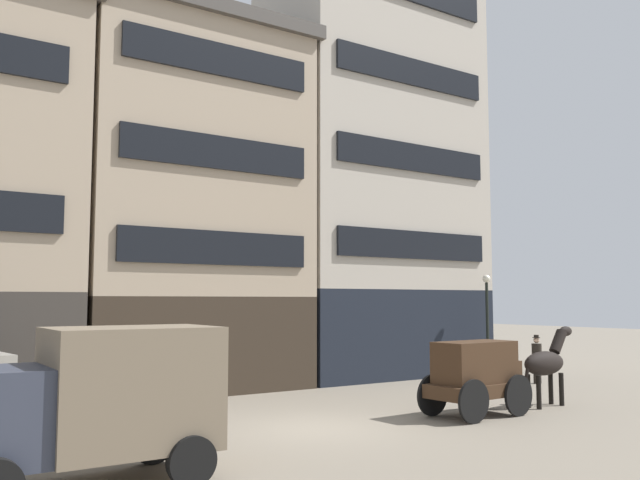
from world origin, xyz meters
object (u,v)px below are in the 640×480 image
draft_horse (546,362)px  streetlamp_curbside (487,310)px  pedestrian_officer (537,357)px  cargo_wagon (476,373)px  fire_hydrant_curbside (109,397)px  delivery_truck_near (96,399)px

draft_horse → streetlamp_curbside: (4.34, 6.13, 1.40)m
draft_horse → pedestrian_officer: draft_horse is taller
cargo_wagon → streetlamp_curbside: bearing=40.1°
cargo_wagon → fire_hydrant_curbside: bearing=142.9°
delivery_truck_near → fire_hydrant_curbside: 7.66m
draft_horse → delivery_truck_near: bearing=-175.0°
cargo_wagon → draft_horse: draft_horse is taller
cargo_wagon → pedestrian_officer: cargo_wagon is taller
cargo_wagon → streetlamp_curbside: (7.29, 6.13, 1.52)m
draft_horse → streetlamp_curbside: 7.64m
delivery_truck_near → fire_hydrant_curbside: (2.43, 7.20, -1.00)m
draft_horse → pedestrian_officer: (4.23, 3.66, -0.29)m
pedestrian_officer → draft_horse: bearing=-139.2°
fire_hydrant_curbside → draft_horse: bearing=-28.9°
pedestrian_officer → fire_hydrant_curbside: 15.38m
delivery_truck_near → streetlamp_curbside: streetlamp_curbside is taller
pedestrian_officer → fire_hydrant_curbside: bearing=171.1°
draft_horse → pedestrian_officer: bearing=40.8°
cargo_wagon → draft_horse: 2.95m
draft_horse → streetlamp_curbside: bearing=54.7°
draft_horse → cargo_wagon: bearing=-180.0°
streetlamp_curbside → fire_hydrant_curbside: size_ratio=4.96×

